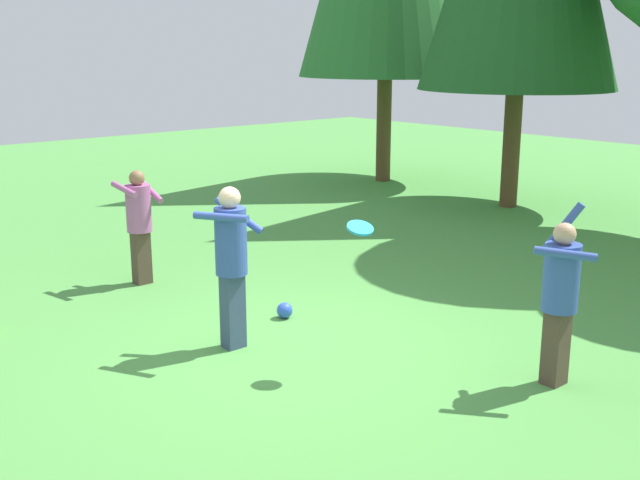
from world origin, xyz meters
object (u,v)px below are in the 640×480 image
at_px(frisbee, 360,228).
at_px(person_catcher, 231,253).
at_px(person_thrower, 560,290).
at_px(person_bystander, 139,218).
at_px(ball_blue, 285,310).

bearing_deg(frisbee, person_catcher, -152.49).
height_order(person_thrower, frisbee, person_thrower).
xyz_separation_m(person_catcher, person_bystander, (-2.75, 0.41, -0.13)).
distance_m(person_catcher, ball_blue, 1.43).
height_order(person_thrower, ball_blue, person_thrower).
distance_m(person_bystander, ball_blue, 2.61).
height_order(person_bystander, frisbee, person_bystander).
bearing_deg(person_catcher, person_bystander, 144.05).
xyz_separation_m(person_thrower, person_bystander, (-5.59, -1.38, -0.02)).
xyz_separation_m(person_catcher, ball_blue, (-0.35, 1.00, -0.96)).
relative_size(person_catcher, frisbee, 5.44).
xyz_separation_m(frisbee, ball_blue, (-1.62, 0.33, -1.36)).
distance_m(person_thrower, ball_blue, 3.39).
bearing_deg(person_catcher, person_thrower, 4.73).
height_order(frisbee, ball_blue, frisbee).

